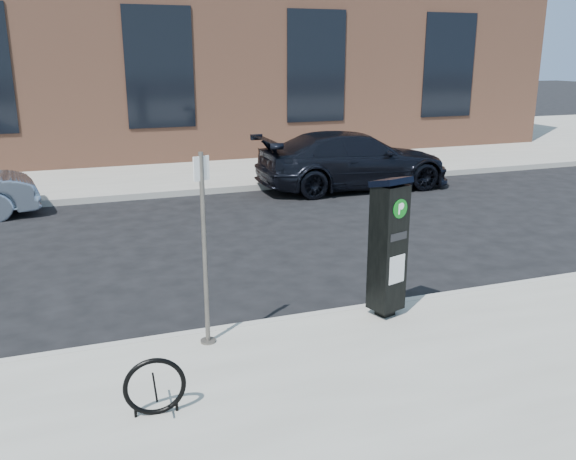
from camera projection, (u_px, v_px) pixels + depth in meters
name	position (u px, v px, depth m)	size (l,w,h in m)	color
ground	(312.00, 324.00, 7.94)	(120.00, 120.00, 0.00)	black
sidewalk_far	(156.00, 156.00, 20.56)	(60.00, 12.00, 0.15)	gray
curb_near	(313.00, 319.00, 7.90)	(60.00, 0.12, 0.16)	#9E9B93
curb_far	(190.00, 192.00, 15.16)	(60.00, 0.12, 0.16)	#9E9B93
building	(137.00, 32.00, 22.13)	(28.00, 10.05, 8.25)	#9A5F46
parking_kiosk	(388.00, 246.00, 7.61)	(0.51, 0.48, 1.82)	black
sign_pole	(205.00, 252.00, 6.81)	(0.19, 0.18, 2.23)	#504D47
bike_rack	(155.00, 387.00, 5.62)	(0.58, 0.08, 0.58)	black
car_dark	(354.00, 160.00, 15.79)	(2.07, 5.09, 1.48)	black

